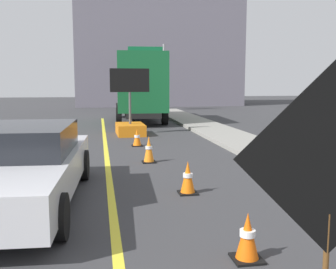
% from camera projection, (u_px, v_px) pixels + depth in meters
% --- Properties ---
extents(lane_center_stripe, '(0.14, 36.00, 0.01)m').
position_uv_depth(lane_center_stripe, '(114.00, 223.00, 6.08)').
color(lane_center_stripe, yellow).
rests_on(lane_center_stripe, ground).
extents(roadwork_sign, '(1.62, 0.27, 2.33)m').
position_uv_depth(roadwork_sign, '(331.00, 164.00, 3.25)').
color(roadwork_sign, '#593819').
rests_on(roadwork_sign, ground).
extents(arrow_board_trailer, '(1.60, 1.83, 2.70)m').
position_uv_depth(arrow_board_trailer, '(130.00, 123.00, 16.27)').
color(arrow_board_trailer, orange).
rests_on(arrow_board_trailer, ground).
extents(box_truck, '(2.85, 7.53, 3.59)m').
position_uv_depth(box_truck, '(140.00, 87.00, 21.65)').
color(box_truck, black).
rests_on(box_truck, ground).
extents(pickup_car, '(2.21, 5.29, 1.38)m').
position_uv_depth(pickup_car, '(23.00, 165.00, 6.96)').
color(pickup_car, silver).
rests_on(pickup_car, ground).
extents(highway_guide_sign, '(2.79, 0.28, 5.00)m').
position_uv_depth(highway_guide_sign, '(154.00, 65.00, 29.81)').
color(highway_guide_sign, gray).
rests_on(highway_guide_sign, ground).
extents(far_building_block, '(15.09, 6.94, 10.51)m').
position_uv_depth(far_building_block, '(157.00, 49.00, 37.61)').
color(far_building_block, slate).
rests_on(far_building_block, ground).
extents(traffic_cone_near_sign, '(0.36, 0.36, 0.59)m').
position_uv_depth(traffic_cone_near_sign, '(247.00, 237.00, 4.77)').
color(traffic_cone_near_sign, black).
rests_on(traffic_cone_near_sign, ground).
extents(traffic_cone_mid_lane, '(0.36, 0.36, 0.64)m').
position_uv_depth(traffic_cone_mid_lane, '(188.00, 178.00, 7.64)').
color(traffic_cone_mid_lane, black).
rests_on(traffic_cone_mid_lane, ground).
extents(traffic_cone_far_lane, '(0.36, 0.36, 0.72)m').
position_uv_depth(traffic_cone_far_lane, '(149.00, 150.00, 10.62)').
color(traffic_cone_far_lane, black).
rests_on(traffic_cone_far_lane, ground).
extents(traffic_cone_curbside, '(0.36, 0.36, 0.58)m').
position_uv_depth(traffic_cone_curbside, '(137.00, 138.00, 13.36)').
color(traffic_cone_curbside, black).
rests_on(traffic_cone_curbside, ground).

